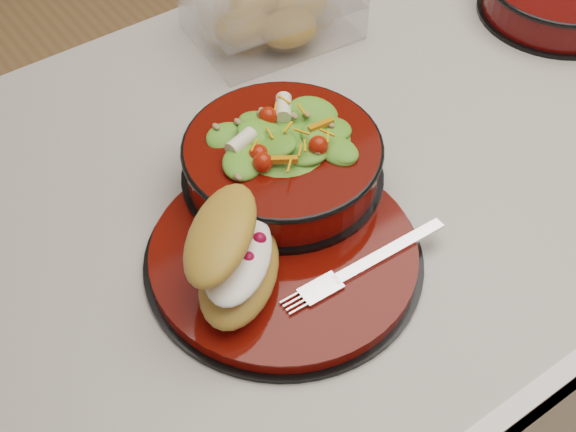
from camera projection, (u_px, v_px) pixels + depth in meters
island_counter at (397, 308)px, 1.34m from camera, size 1.24×0.74×0.90m
dinner_plate at (285, 255)px, 0.83m from camera, size 0.29×0.29×0.02m
salad_bowl at (282, 155)px, 0.87m from camera, size 0.23×0.23×0.09m
croissant at (235, 256)px, 0.77m from camera, size 0.15×0.16×0.08m
fork at (369, 262)px, 0.81m from camera, size 0.18×0.02×0.00m
pastry_box at (272, 6)px, 1.08m from camera, size 0.22×0.17×0.09m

